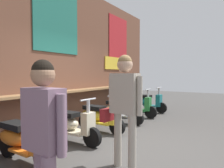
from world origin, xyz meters
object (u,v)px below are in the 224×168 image
(scooter_yellow, at_px, (98,116))
(scooter_green, at_px, (134,106))
(scooter_orange, at_px, (21,139))
(scooter_silver, at_px, (119,110))
(shopper_with_handbag, at_px, (124,99))
(shopper_passing, at_px, (44,129))
(scooter_cream, at_px, (71,124))
(scooter_teal, at_px, (147,102))

(scooter_yellow, height_order, scooter_green, same)
(scooter_orange, xyz_separation_m, scooter_green, (4.36, -0.00, 0.00))
(scooter_silver, height_order, scooter_green, same)
(scooter_green, bearing_deg, shopper_with_handbag, -71.11)
(scooter_orange, distance_m, shopper_passing, 1.92)
(scooter_cream, bearing_deg, shopper_passing, -51.03)
(scooter_teal, relative_size, shopper_passing, 0.88)
(scooter_green, distance_m, shopper_with_handbag, 4.08)
(scooter_yellow, relative_size, scooter_teal, 1.00)
(scooter_cream, distance_m, scooter_green, 3.16)
(scooter_yellow, bearing_deg, scooter_green, 92.98)
(scooter_green, distance_m, shopper_passing, 5.53)
(scooter_cream, xyz_separation_m, shopper_with_handbag, (-0.55, -1.57, 0.69))
(scooter_yellow, relative_size, scooter_silver, 1.00)
(scooter_teal, xyz_separation_m, shopper_with_handbag, (-4.85, -1.57, 0.69))
(scooter_cream, height_order, scooter_yellow, same)
(scooter_yellow, xyz_separation_m, scooter_silver, (1.11, 0.00, 0.00))
(scooter_cream, bearing_deg, scooter_silver, 91.87)
(scooter_teal, bearing_deg, shopper_with_handbag, -70.13)
(scooter_silver, bearing_deg, scooter_cream, -87.43)
(scooter_silver, xyz_separation_m, scooter_teal, (2.18, 0.00, 0.00))
(scooter_orange, height_order, scooter_teal, same)
(scooter_cream, distance_m, shopper_with_handbag, 1.80)
(scooter_yellow, distance_m, scooter_silver, 1.11)
(scooter_orange, xyz_separation_m, shopper_with_handbag, (0.65, -1.57, 0.69))
(scooter_silver, bearing_deg, scooter_yellow, -87.43)
(shopper_passing, bearing_deg, scooter_yellow, -148.43)
(scooter_yellow, relative_size, shopper_passing, 0.88)
(scooter_yellow, height_order, shopper_with_handbag, shopper_with_handbag)
(scooter_teal, bearing_deg, shopper_passing, -74.14)
(scooter_orange, relative_size, scooter_cream, 1.00)
(shopper_passing, bearing_deg, shopper_with_handbag, -174.78)
(scooter_yellow, xyz_separation_m, scooter_teal, (3.29, 0.00, 0.00))
(scooter_cream, relative_size, scooter_teal, 1.00)
(scooter_orange, bearing_deg, shopper_passing, -26.09)
(scooter_cream, bearing_deg, scooter_yellow, 91.87)
(scooter_orange, bearing_deg, shopper_with_handbag, 26.10)
(scooter_orange, relative_size, scooter_teal, 1.00)
(scooter_silver, bearing_deg, scooter_orange, -87.43)
(scooter_yellow, height_order, scooter_teal, same)
(scooter_teal, bearing_deg, scooter_orange, -88.07)
(scooter_green, relative_size, scooter_teal, 1.00)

